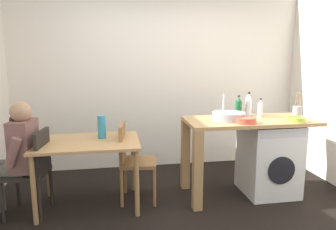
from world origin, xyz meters
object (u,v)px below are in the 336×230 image
(vase, at_px, (102,127))
(seated_person, at_px, (16,153))
(dining_table, at_px, (88,150))
(washing_machine, at_px, (268,158))
(bottle_squat_brown, at_px, (248,105))
(bottle_tall_green, at_px, (238,107))
(bottle_clear_small, at_px, (260,109))
(mixing_bowl, at_px, (245,120))
(colander, at_px, (296,119))
(utensil_crock, at_px, (297,111))
(chair_opposite, at_px, (132,158))
(chair_person_seat, at_px, (33,168))

(vase, bearing_deg, seated_person, -167.49)
(dining_table, distance_m, washing_machine, 2.12)
(washing_machine, bearing_deg, bottle_squat_brown, 125.19)
(washing_machine, relative_size, bottle_tall_green, 3.39)
(bottle_clear_small, bearing_deg, mixing_bowl, -136.43)
(dining_table, relative_size, colander, 5.50)
(bottle_clear_small, distance_m, mixing_bowl, 0.45)
(seated_person, bearing_deg, utensil_crock, -80.94)
(dining_table, height_order, vase, vase)
(chair_opposite, bearing_deg, bottle_squat_brown, 104.58)
(washing_machine, height_order, mixing_bowl, mixing_bowl)
(washing_machine, distance_m, colander, 0.59)
(vase, bearing_deg, utensil_crock, -1.46)
(washing_machine, relative_size, bottle_squat_brown, 2.94)
(chair_opposite, distance_m, washing_machine, 1.64)
(mixing_bowl, bearing_deg, colander, -1.92)
(seated_person, xyz_separation_m, colander, (3.01, -0.14, 0.28))
(bottle_squat_brown, height_order, utensil_crock, utensil_crock)
(chair_opposite, xyz_separation_m, bottle_clear_small, (1.55, 0.03, 0.52))
(bottle_squat_brown, xyz_separation_m, utensil_crock, (0.54, -0.20, -0.06))
(seated_person, distance_m, vase, 0.90)
(bottle_squat_brown, bearing_deg, chair_person_seat, -172.06)
(washing_machine, bearing_deg, chair_opposite, 177.49)
(dining_table, relative_size, bottle_squat_brown, 3.76)
(bottle_clear_small, relative_size, vase, 0.89)
(bottle_squat_brown, relative_size, colander, 1.46)
(bottle_clear_small, xyz_separation_m, utensil_crock, (0.46, -0.05, -0.03))
(dining_table, bearing_deg, seated_person, -172.74)
(bottle_squat_brown, height_order, bottle_clear_small, bottle_squat_brown)
(chair_opposite, height_order, utensil_crock, utensil_crock)
(chair_opposite, xyz_separation_m, colander, (1.82, -0.29, 0.44))
(mixing_bowl, xyz_separation_m, colander, (0.60, -0.02, -0.00))
(chair_opposite, bearing_deg, bottle_tall_green, 104.91)
(dining_table, height_order, seated_person, seated_person)
(bottle_tall_green, relative_size, vase, 0.99)
(utensil_crock, bearing_deg, seated_person, -177.66)
(mixing_bowl, bearing_deg, utensil_crock, 17.87)
(chair_opposite, xyz_separation_m, bottle_squat_brown, (1.46, 0.18, 0.54))
(dining_table, bearing_deg, bottle_squat_brown, 7.00)
(bottle_clear_small, xyz_separation_m, colander, (0.28, -0.32, -0.07))
(chair_person_seat, distance_m, washing_machine, 2.66)
(seated_person, distance_m, utensil_crock, 3.20)
(bottle_squat_brown, bearing_deg, vase, -175.59)
(colander, bearing_deg, mixing_bowl, 178.08)
(chair_person_seat, relative_size, bottle_squat_brown, 3.08)
(chair_opposite, height_order, bottle_squat_brown, bottle_squat_brown)
(bottle_squat_brown, relative_size, utensil_crock, 0.98)
(mixing_bowl, bearing_deg, chair_opposite, 167.63)
(bottle_squat_brown, height_order, mixing_bowl, bottle_squat_brown)
(bottle_tall_green, height_order, utensil_crock, utensil_crock)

